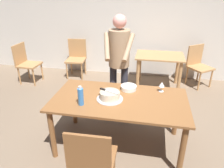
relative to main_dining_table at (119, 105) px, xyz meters
The scene contains 14 objects.
ground_plane 0.65m from the main_dining_table, ahead, with size 14.00×14.00×0.00m, color #7A6651.
back_wall 2.84m from the main_dining_table, 90.00° to the left, with size 10.00×0.12×2.70m, color silver.
main_dining_table is the anchor object (origin of this frame).
cake_on_platter 0.20m from the main_dining_table, 160.99° to the right, with size 0.34×0.34×0.11m.
cake_knife 0.28m from the main_dining_table, behind, with size 0.26×0.13×0.02m.
plate_stack 0.33m from the main_dining_table, 73.60° to the left, with size 0.22×0.22×0.06m.
wine_glass_near 0.65m from the main_dining_table, 30.54° to the left, with size 0.08×0.08×0.14m.
water_bottle 0.54m from the main_dining_table, 151.86° to the right, with size 0.07×0.07×0.25m.
person_cutting_cake 0.81m from the main_dining_table, 100.11° to the left, with size 0.47×0.56×1.72m.
chair_near_side 0.87m from the main_dining_table, 99.39° to the right, with size 0.45×0.45×0.90m.
background_table 2.12m from the main_dining_table, 75.34° to the left, with size 1.00×0.70×0.74m.
background_chair_0 3.01m from the main_dining_table, 144.33° to the left, with size 0.45×0.45×0.90m.
background_chair_1 2.75m from the main_dining_table, 121.61° to the left, with size 0.47×0.47×0.90m.
background_chair_2 2.73m from the main_dining_table, 59.24° to the left, with size 0.62×0.62×0.90m.
Camera 1 is at (0.37, -2.40, 2.10)m, focal length 34.21 mm.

